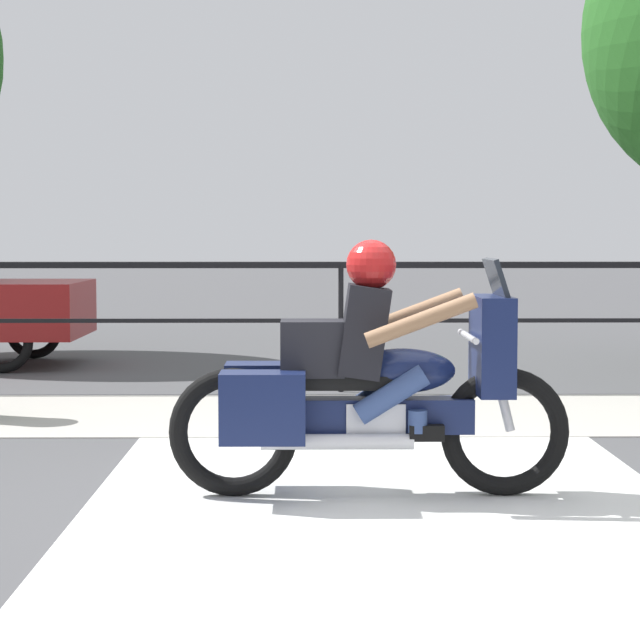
% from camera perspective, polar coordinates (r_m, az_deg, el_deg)
% --- Properties ---
extents(ground_plane, '(120.00, 120.00, 0.00)m').
position_cam_1_polar(ground_plane, '(7.21, 2.04, -8.29)').
color(ground_plane, '#4C4C4F').
extents(sidewalk_band, '(44.00, 2.40, 0.01)m').
position_cam_1_polar(sidewalk_band, '(10.55, 1.18, -4.33)').
color(sidewalk_band, '#B7B2A8').
rests_on(sidewalk_band, ground).
extents(crosswalk_band, '(3.37, 6.00, 0.01)m').
position_cam_1_polar(crosswalk_band, '(7.02, 2.96, -8.60)').
color(crosswalk_band, silver).
rests_on(crosswalk_band, ground).
extents(fence_railing, '(36.00, 0.05, 1.26)m').
position_cam_1_polar(fence_railing, '(11.98, 0.96, 1.39)').
color(fence_railing, black).
rests_on(fence_railing, ground).
extents(motorcycle, '(2.34, 0.76, 1.50)m').
position_cam_1_polar(motorcycle, '(7.24, 2.07, -2.87)').
color(motorcycle, black).
rests_on(motorcycle, ground).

